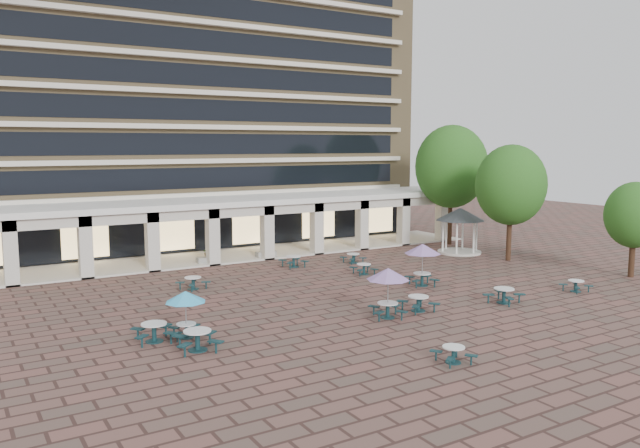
# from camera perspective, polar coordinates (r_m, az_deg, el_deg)

# --- Properties ---
(ground) EXTENTS (120.00, 120.00, 0.00)m
(ground) POSITION_cam_1_polar(r_m,az_deg,el_deg) (34.38, 1.26, -6.79)
(ground) COLOR brown
(ground) RESTS_ON ground
(apartment_building) EXTENTS (40.00, 15.50, 25.20)m
(apartment_building) POSITION_cam_1_polar(r_m,az_deg,el_deg) (56.67, -12.94, 11.39)
(apartment_building) COLOR #8D7750
(apartment_building) RESTS_ON ground
(retail_arcade) EXTENTS (42.00, 6.60, 4.40)m
(retail_arcade) POSITION_cam_1_polar(r_m,az_deg,el_deg) (46.82, -8.49, 0.63)
(retail_arcade) COLOR white
(retail_arcade) RESTS_ON ground
(picnic_table_0) EXTENTS (2.13, 2.13, 0.85)m
(picnic_table_0) POSITION_cam_1_polar(r_m,az_deg,el_deg) (26.28, -11.14, -10.23)
(picnic_table_0) COLOR #123638
(picnic_table_0) RESTS_ON ground
(picnic_table_1) EXTENTS (1.61, 1.61, 0.65)m
(picnic_table_1) POSITION_cam_1_polar(r_m,az_deg,el_deg) (25.01, 12.11, -11.46)
(picnic_table_1) COLOR #123638
(picnic_table_1) RESTS_ON ground
(picnic_table_2) EXTENTS (1.85, 1.85, 0.78)m
(picnic_table_2) POSITION_cam_1_polar(r_m,az_deg,el_deg) (32.05, 8.98, -7.07)
(picnic_table_2) COLOR #123638
(picnic_table_2) RESTS_ON ground
(picnic_table_3) EXTENTS (2.11, 2.11, 0.80)m
(picnic_table_3) POSITION_cam_1_polar(r_m,az_deg,el_deg) (34.63, 16.47, -6.17)
(picnic_table_3) COLOR #123638
(picnic_table_3) RESTS_ON ground
(picnic_table_4) EXTENTS (1.79, 1.79, 2.06)m
(picnic_table_4) POSITION_cam_1_polar(r_m,az_deg,el_deg) (27.71, -12.20, -6.67)
(picnic_table_4) COLOR #123638
(picnic_table_4) RESTS_ON ground
(picnic_table_6) EXTENTS (2.11, 2.11, 2.44)m
(picnic_table_6) POSITION_cam_1_polar(r_m,az_deg,el_deg) (30.27, 6.24, -4.75)
(picnic_table_6) COLOR #123638
(picnic_table_6) RESTS_ON ground
(picnic_table_7) EXTENTS (1.52, 1.52, 0.66)m
(picnic_table_7) POSITION_cam_1_polar(r_m,az_deg,el_deg) (38.65, 22.36, -5.17)
(picnic_table_7) COLOR #123638
(picnic_table_7) RESTS_ON ground
(picnic_table_8) EXTENTS (1.99, 1.99, 0.82)m
(picnic_table_8) POSITION_cam_1_polar(r_m,az_deg,el_deg) (27.81, -14.93, -9.40)
(picnic_table_8) COLOR #123638
(picnic_table_8) RESTS_ON ground
(picnic_table_9) EXTENTS (1.76, 1.76, 0.77)m
(picnic_table_9) POSITION_cam_1_polar(r_m,az_deg,el_deg) (42.85, -2.43, -3.35)
(picnic_table_9) COLOR #123638
(picnic_table_9) RESTS_ON ground
(picnic_table_10) EXTENTS (1.55, 1.55, 0.68)m
(picnic_table_10) POSITION_cam_1_polar(r_m,az_deg,el_deg) (44.34, 3.05, -3.06)
(picnic_table_10) COLOR #123638
(picnic_table_10) RESTS_ON ground
(picnic_table_11) EXTENTS (2.17, 2.17, 2.51)m
(picnic_table_11) POSITION_cam_1_polar(r_m,az_deg,el_deg) (37.39, 9.37, -2.41)
(picnic_table_11) COLOR #123638
(picnic_table_11) RESTS_ON ground
(picnic_table_12) EXTENTS (1.94, 1.94, 0.72)m
(picnic_table_12) POSITION_cam_1_polar(r_m,az_deg,el_deg) (37.08, -11.54, -5.21)
(picnic_table_12) COLOR #123638
(picnic_table_12) RESTS_ON ground
(picnic_table_13) EXTENTS (1.74, 1.74, 0.69)m
(picnic_table_13) POSITION_cam_1_polar(r_m,az_deg,el_deg) (40.53, 4.03, -4.04)
(picnic_table_13) COLOR #123638
(picnic_table_13) RESTS_ON ground
(gazebo) EXTENTS (3.74, 3.74, 3.48)m
(gazebo) POSITION_cam_1_polar(r_m,az_deg,el_deg) (49.23, 12.70, 0.41)
(gazebo) COLOR beige
(gazebo) RESTS_ON ground
(tree_east_a) EXTENTS (5.03, 5.03, 8.38)m
(tree_east_a) POSITION_cam_1_polar(r_m,az_deg,el_deg) (46.75, 17.06, 3.42)
(tree_east_a) COLOR #3D2718
(tree_east_a) RESTS_ON ground
(tree_east_b) EXTENTS (3.64, 3.64, 6.06)m
(tree_east_b) POSITION_cam_1_polar(r_m,az_deg,el_deg) (43.84, 26.82, 0.73)
(tree_east_b) COLOR #3D2718
(tree_east_b) RESTS_ON ground
(tree_east_c) EXTENTS (6.00, 6.00, 9.99)m
(tree_east_c) POSITION_cam_1_polar(r_m,az_deg,el_deg) (53.08, 11.92, 5.15)
(tree_east_c) COLOR #3D2718
(tree_east_c) RESTS_ON ground
(planter_left) EXTENTS (1.50, 0.72, 1.18)m
(planter_left) POSITION_cam_1_polar(r_m,az_deg,el_deg) (44.59, -10.26, -3.06)
(planter_left) COLOR #9B9B96
(planter_left) RESTS_ON ground
(planter_right) EXTENTS (1.50, 0.67, 1.17)m
(planter_right) POSITION_cam_1_polar(r_m,az_deg,el_deg) (46.39, -4.97, -2.58)
(planter_right) COLOR #9B9B96
(planter_right) RESTS_ON ground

